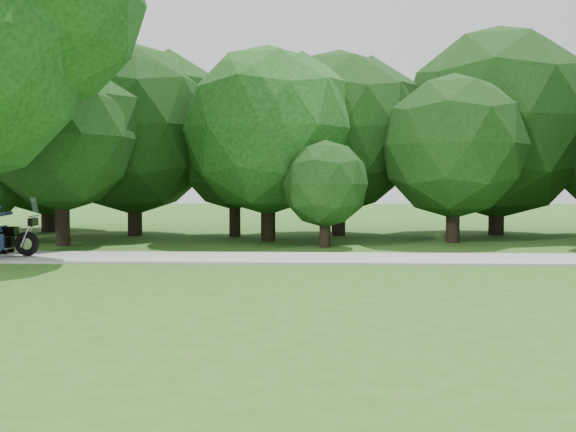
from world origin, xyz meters
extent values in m
plane|color=#265D1A|center=(0.00, 0.00, 0.00)|extent=(100.00, 100.00, 0.00)
cube|color=#979792|center=(0.00, 8.00, 0.03)|extent=(60.00, 2.20, 0.06)
cylinder|color=black|center=(4.38, 15.64, 0.90)|extent=(0.54, 0.54, 1.80)
sphere|color=black|center=(4.38, 15.64, 4.03)|extent=(6.87, 6.87, 6.87)
cylinder|color=black|center=(2.20, 12.71, 0.78)|extent=(0.43, 0.43, 1.56)
sphere|color=black|center=(2.20, 12.71, 3.04)|extent=(4.57, 4.57, 4.57)
cylinder|color=black|center=(-4.98, 14.60, 0.81)|extent=(0.40, 0.40, 1.62)
sphere|color=black|center=(-4.98, 14.60, 2.90)|extent=(3.95, 3.95, 3.95)
cylinder|color=black|center=(-1.32, 15.26, 0.90)|extent=(0.49, 0.49, 1.80)
sphere|color=black|center=(-1.32, 15.26, 3.69)|extent=(5.82, 5.82, 5.82)
cylinder|color=black|center=(-8.62, 14.94, 0.90)|extent=(0.51, 0.51, 1.80)
sphere|color=black|center=(-8.62, 14.94, 3.78)|extent=(6.10, 6.10, 6.10)
cylinder|color=black|center=(-12.38, 16.41, 0.90)|extent=(0.54, 0.54, 1.80)
sphere|color=black|center=(-12.38, 16.41, 4.03)|extent=(6.88, 6.88, 6.88)
cylinder|color=black|center=(-1.87, 11.00, 0.51)|extent=(0.33, 0.33, 1.03)
sphere|color=black|center=(-1.87, 11.00, 1.86)|extent=(2.56, 2.56, 2.56)
cylinder|color=black|center=(-3.69, 13.01, 0.90)|extent=(0.47, 0.47, 1.80)
sphere|color=#123D11|center=(-3.69, 13.01, 3.58)|extent=(5.47, 5.47, 5.47)
cylinder|color=black|center=(-9.72, 11.11, 0.90)|extent=(0.42, 0.42, 1.80)
sphere|color=black|center=(-9.72, 11.11, 3.22)|extent=(4.36, 4.36, 4.36)
torus|color=black|center=(-9.35, 7.90, 0.37)|extent=(0.62, 0.19, 0.62)
cube|color=black|center=(-9.84, 7.91, 0.68)|extent=(0.46, 0.27, 0.23)
cylinder|color=silver|center=(-9.32, 7.90, 0.68)|extent=(0.35, 0.04, 0.79)
cylinder|color=silver|center=(-9.17, 7.90, 1.06)|extent=(0.04, 0.57, 0.03)
camera|label=1|loc=(-2.19, -7.74, 1.90)|focal=40.00mm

